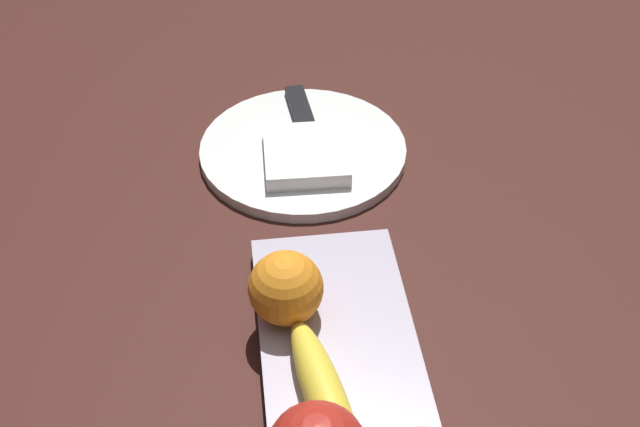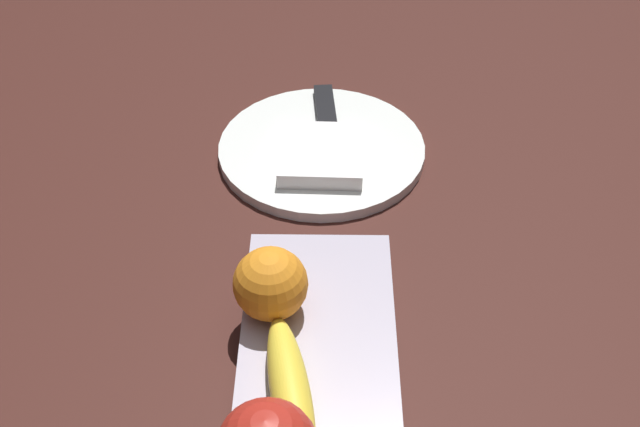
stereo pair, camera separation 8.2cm
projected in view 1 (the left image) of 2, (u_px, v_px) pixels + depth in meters
ground_plane at (372, 359)px, 0.75m from camera, size 2.40×2.40×0.00m
fruit_tray at (343, 372)px, 0.72m from camera, size 0.34×0.15×0.02m
banana at (325, 395)px, 0.67m from camera, size 0.17×0.06×0.03m
orange_near_apple at (286, 288)px, 0.73m from camera, size 0.07×0.07×0.07m
dinner_plate at (303, 150)px, 0.97m from camera, size 0.25×0.25×0.01m
folded_napkin at (306, 155)px, 0.94m from camera, size 0.11×0.10×0.02m
knife at (302, 116)px, 1.01m from camera, size 0.18×0.04×0.01m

